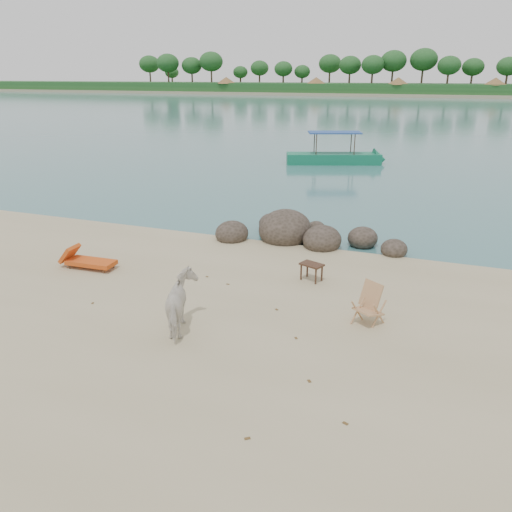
# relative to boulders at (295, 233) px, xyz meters

# --- Properties ---
(water) EXTENTS (400.00, 400.00, 0.00)m
(water) POSITION_rel_boulders_xyz_m (-0.34, 83.48, -0.25)
(water) COLOR #386E70
(water) RESTS_ON ground
(far_shore) EXTENTS (420.00, 90.00, 1.40)m
(far_shore) POSITION_rel_boulders_xyz_m (-0.34, 163.48, -0.25)
(far_shore) COLOR tan
(far_shore) RESTS_ON ground
(far_scenery) EXTENTS (420.00, 18.00, 9.50)m
(far_scenery) POSITION_rel_boulders_xyz_m (-0.31, 130.18, 2.89)
(far_scenery) COLOR #1E4C1E
(far_scenery) RESTS_ON ground
(boulders) EXTENTS (6.38, 2.88, 1.36)m
(boulders) POSITION_rel_boulders_xyz_m (0.00, 0.00, 0.00)
(boulders) COLOR #312920
(boulders) RESTS_ON ground
(cow) EXTENTS (1.25, 1.65, 1.27)m
(cow) POSITION_rel_boulders_xyz_m (-0.52, -7.06, 0.38)
(cow) COLOR white
(cow) RESTS_ON ground
(side_table) EXTENTS (0.70, 0.58, 0.49)m
(side_table) POSITION_rel_boulders_xyz_m (1.43, -3.33, -0.01)
(side_table) COLOR #331E14
(side_table) RESTS_ON ground
(lounge_chair) EXTENTS (1.82, 0.71, 0.54)m
(lounge_chair) POSITION_rel_boulders_xyz_m (-4.83, -4.68, 0.02)
(lounge_chair) COLOR #BF3E16
(lounge_chair) RESTS_ON ground
(deck_chair) EXTENTS (0.84, 0.85, 0.91)m
(deck_chair) POSITION_rel_boulders_xyz_m (3.27, -5.34, 0.20)
(deck_chair) COLOR tan
(deck_chair) RESTS_ON ground
(boat_near) EXTENTS (6.79, 3.68, 3.24)m
(boat_near) POSITION_rel_boulders_xyz_m (-2.20, 16.23, 1.37)
(boat_near) COLOR #126F4D
(boat_near) RESTS_ON water
(dead_leaves) EXTENTS (6.94, 5.93, 0.00)m
(dead_leaves) POSITION_rel_boulders_xyz_m (0.11, -6.94, -0.25)
(dead_leaves) COLOR brown
(dead_leaves) RESTS_ON ground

